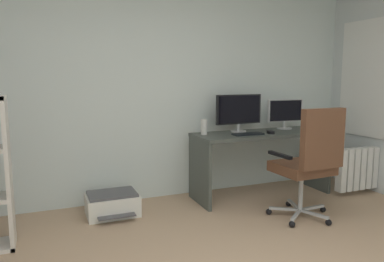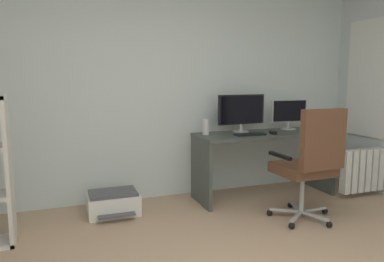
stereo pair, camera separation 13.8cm
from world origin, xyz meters
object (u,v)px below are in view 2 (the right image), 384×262
object	(u,v)px
office_chair	(311,160)
radiator	(375,169)
monitor_main	(241,111)
desktop_speaker	(206,127)
desk	(264,149)
computer_mouse	(273,133)
keyboard	(250,134)
monitor_secondary	(289,112)
printer	(113,203)

from	to	relation	value
office_chair	radiator	xyz separation A→B (m)	(1.26, 0.44, -0.30)
monitor_main	radiator	xyz separation A→B (m)	(1.48, -0.55, -0.68)
monitor_main	desktop_speaker	xyz separation A→B (m)	(-0.46, -0.05, -0.16)
desk	computer_mouse	size ratio (longest dim) A/B	15.88
keyboard	office_chair	world-z (taller)	office_chair
office_chair	desktop_speaker	bearing A→B (deg)	125.78
computer_mouse	radiator	bearing A→B (deg)	2.49
monitor_secondary	office_chair	distance (m)	1.12
monitor_main	computer_mouse	world-z (taller)	monitor_main
monitor_secondary	office_chair	bearing A→B (deg)	-113.39
computer_mouse	desktop_speaker	world-z (taller)	desktop_speaker
keyboard	desktop_speaker	distance (m)	0.49
computer_mouse	office_chair	size ratio (longest dim) A/B	0.09
monitor_main	computer_mouse	bearing A→B (deg)	-46.85
monitor_main	radiator	distance (m)	1.72
monitor_secondary	printer	bearing A→B (deg)	-176.66
desk	radiator	distance (m)	1.34
keyboard	printer	world-z (taller)	keyboard
printer	monitor_main	bearing A→B (deg)	4.76
keyboard	monitor_main	bearing A→B (deg)	85.51
monitor_secondary	radiator	world-z (taller)	monitor_secondary
monitor_main	office_chair	size ratio (longest dim) A/B	0.53
desk	desktop_speaker	distance (m)	0.74
printer	radiator	bearing A→B (deg)	-8.08
keyboard	radiator	bearing A→B (deg)	-10.12
desk	office_chair	xyz separation A→B (m)	(-0.01, -0.84, 0.05)
office_chair	printer	distance (m)	1.97
monitor_secondary	computer_mouse	size ratio (longest dim) A/B	4.62
keyboard	computer_mouse	world-z (taller)	computer_mouse
office_chair	radiator	distance (m)	1.37
desktop_speaker	radiator	distance (m)	2.07
desk	keyboard	size ratio (longest dim) A/B	4.67
monitor_secondary	computer_mouse	bearing A→B (deg)	-144.65
monitor_main	monitor_secondary	xyz separation A→B (m)	(0.64, 0.00, -0.04)
monitor_secondary	desktop_speaker	size ratio (longest dim) A/B	2.72
printer	computer_mouse	bearing A→B (deg)	-4.84
monitor_main	desktop_speaker	world-z (taller)	monitor_main
office_chair	monitor_secondary	bearing A→B (deg)	66.61
monitor_secondary	desktop_speaker	world-z (taller)	monitor_secondary
keyboard	radiator	size ratio (longest dim) A/B	0.36
desk	keyboard	world-z (taller)	keyboard
desktop_speaker	radiator	bearing A→B (deg)	-14.43
desk	radiator	bearing A→B (deg)	-17.65
keyboard	monitor_secondary	bearing A→B (deg)	21.78
desktop_speaker	computer_mouse	bearing A→B (deg)	-17.49
radiator	keyboard	bearing A→B (deg)	168.97
desk	monitor_main	bearing A→B (deg)	146.80
radiator	printer	bearing A→B (deg)	171.92
computer_mouse	radiator	size ratio (longest dim) A/B	0.11
printer	desk	bearing A→B (deg)	-0.75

